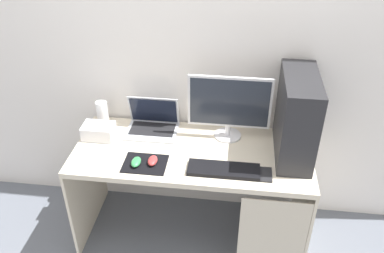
{
  "coord_description": "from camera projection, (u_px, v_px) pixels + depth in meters",
  "views": [
    {
      "loc": [
        0.26,
        -2.02,
        2.23
      ],
      "look_at": [
        0.0,
        0.0,
        0.9
      ],
      "focal_mm": 37.98,
      "sensor_mm": 36.0,
      "label": 1
    }
  ],
  "objects": [
    {
      "name": "ground_plane",
      "position": [
        192.0,
        231.0,
        2.93
      ],
      "size": [
        8.0,
        8.0,
        0.0
      ],
      "primitive_type": "plane",
      "color": "slate"
    },
    {
      "name": "wall_back",
      "position": [
        200.0,
        41.0,
        2.52
      ],
      "size": [
        4.0,
        0.05,
        2.6
      ],
      "color": "silver",
      "rests_on": "ground_plane"
    },
    {
      "name": "desk",
      "position": [
        195.0,
        170.0,
        2.6
      ],
      "size": [
        1.48,
        0.64,
        0.72
      ],
      "color": "beige",
      "rests_on": "ground_plane"
    },
    {
      "name": "pc_tower",
      "position": [
        296.0,
        117.0,
        2.38
      ],
      "size": [
        0.2,
        0.5,
        0.52
      ],
      "primitive_type": "cube",
      "color": "#232326",
      "rests_on": "desk"
    },
    {
      "name": "monitor",
      "position": [
        229.0,
        106.0,
        2.54
      ],
      "size": [
        0.52,
        0.18,
        0.43
      ],
      "color": "silver",
      "rests_on": "desk"
    },
    {
      "name": "laptop",
      "position": [
        153.0,
        124.0,
        2.71
      ],
      "size": [
        0.34,
        0.25,
        0.23
      ],
      "color": "#B7BCC6",
      "rests_on": "desk"
    },
    {
      "name": "speaker",
      "position": [
        102.0,
        113.0,
        2.75
      ],
      "size": [
        0.08,
        0.08,
        0.17
      ],
      "primitive_type": "cylinder",
      "color": "white",
      "rests_on": "desk"
    },
    {
      "name": "projector",
      "position": [
        99.0,
        131.0,
        2.63
      ],
      "size": [
        0.2,
        0.14,
        0.09
      ],
      "primitive_type": "cube",
      "color": "silver",
      "rests_on": "desk"
    },
    {
      "name": "keyboard",
      "position": [
        224.0,
        170.0,
        2.36
      ],
      "size": [
        0.42,
        0.14,
        0.02
      ],
      "primitive_type": "cube",
      "color": "black",
      "rests_on": "desk"
    },
    {
      "name": "mousepad",
      "position": [
        145.0,
        164.0,
        2.42
      ],
      "size": [
        0.26,
        0.2,
        0.0
      ],
      "primitive_type": "cube",
      "color": "black",
      "rests_on": "desk"
    },
    {
      "name": "mouse_left",
      "position": [
        153.0,
        161.0,
        2.41
      ],
      "size": [
        0.06,
        0.1,
        0.03
      ],
      "primitive_type": "ellipsoid",
      "color": "#B23333",
      "rests_on": "mousepad"
    },
    {
      "name": "mouse_right",
      "position": [
        136.0,
        162.0,
        2.4
      ],
      "size": [
        0.06,
        0.1,
        0.03
      ],
      "primitive_type": "ellipsoid",
      "color": "#338C4C",
      "rests_on": "mousepad"
    },
    {
      "name": "cell_phone",
      "position": [
        266.0,
        175.0,
        2.33
      ],
      "size": [
        0.07,
        0.13,
        0.01
      ],
      "primitive_type": "cube",
      "color": "#232326",
      "rests_on": "desk"
    }
  ]
}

